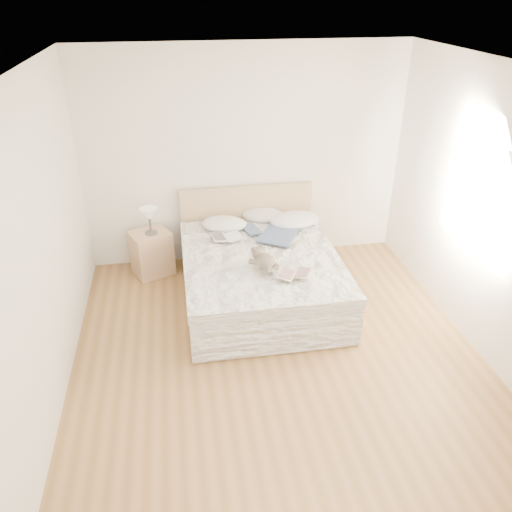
% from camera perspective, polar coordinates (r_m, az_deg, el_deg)
% --- Properties ---
extents(floor, '(4.00, 4.50, 0.00)m').
position_cam_1_polar(floor, '(5.00, 2.75, -11.99)').
color(floor, brown).
rests_on(floor, ground).
extents(ceiling, '(4.00, 4.50, 0.00)m').
position_cam_1_polar(ceiling, '(3.82, 3.76, 20.26)').
color(ceiling, white).
rests_on(ceiling, ground).
extents(wall_back, '(4.00, 0.02, 2.70)m').
position_cam_1_polar(wall_back, '(6.29, -1.24, 11.14)').
color(wall_back, white).
rests_on(wall_back, ground).
extents(wall_front, '(4.00, 0.02, 2.70)m').
position_cam_1_polar(wall_front, '(2.54, 14.77, -21.47)').
color(wall_front, white).
rests_on(wall_front, ground).
extents(wall_left, '(0.02, 4.50, 2.70)m').
position_cam_1_polar(wall_left, '(4.31, -23.78, -0.21)').
color(wall_left, white).
rests_on(wall_left, ground).
extents(wall_right, '(0.02, 4.50, 2.70)m').
position_cam_1_polar(wall_right, '(5.04, 26.04, 3.43)').
color(wall_right, white).
rests_on(wall_right, ground).
extents(window, '(0.02, 1.30, 1.10)m').
position_cam_1_polar(window, '(5.22, 24.42, 5.84)').
color(window, white).
rests_on(window, wall_right).
extents(bed, '(1.72, 2.14, 1.00)m').
position_cam_1_polar(bed, '(5.77, 0.39, -2.00)').
color(bed, tan).
rests_on(bed, floor).
extents(nightstand, '(0.57, 0.55, 0.56)m').
position_cam_1_polar(nightstand, '(6.40, -11.84, 0.37)').
color(nightstand, tan).
rests_on(nightstand, floor).
extents(table_lamp, '(0.26, 0.26, 0.33)m').
position_cam_1_polar(table_lamp, '(6.15, -12.10, 4.54)').
color(table_lamp, '#524D46').
rests_on(table_lamp, nightstand).
extents(pillow_left, '(0.63, 0.52, 0.17)m').
position_cam_1_polar(pillow_left, '(6.18, -3.66, 3.66)').
color(pillow_left, white).
rests_on(pillow_left, bed).
extents(pillow_middle, '(0.60, 0.48, 0.16)m').
position_cam_1_polar(pillow_middle, '(6.42, 0.80, 4.71)').
color(pillow_middle, silver).
rests_on(pillow_middle, bed).
extents(pillow_right, '(0.66, 0.49, 0.19)m').
position_cam_1_polar(pillow_right, '(6.29, 4.45, 4.09)').
color(pillow_right, white).
rests_on(pillow_right, bed).
extents(blouse, '(0.86, 0.87, 0.02)m').
position_cam_1_polar(blouse, '(5.95, 2.66, 2.55)').
color(blouse, navy).
rests_on(blouse, bed).
extents(photo_book, '(0.40, 0.31, 0.03)m').
position_cam_1_polar(photo_book, '(5.87, -3.41, 2.15)').
color(photo_book, white).
rests_on(photo_book, bed).
extents(childrens_book, '(0.41, 0.37, 0.02)m').
position_cam_1_polar(childrens_book, '(5.14, 4.44, -2.08)').
color(childrens_book, beige).
rests_on(childrens_book, bed).
extents(teddy_bear, '(0.35, 0.40, 0.18)m').
position_cam_1_polar(teddy_bear, '(5.23, 1.07, -1.16)').
color(teddy_bear, '#6B5F51').
rests_on(teddy_bear, bed).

